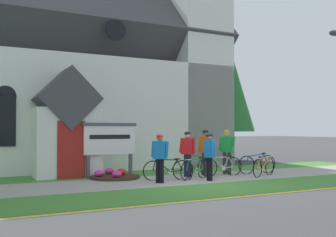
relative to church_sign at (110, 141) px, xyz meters
The scene contains 19 objects.
ground 2.60m from the church_sign, 10.66° to the left, with size 140.00×140.00×0.00m, color #3D3D3F.
sidewalk_slab 2.47m from the church_sign, 67.34° to the right, with size 32.00×2.76×0.01m, color #99968E.
grass_verge 4.75m from the church_sign, 79.95° to the right, with size 32.00×2.39×0.01m, color #427F33.
church_lawn 1.68m from the church_sign, 35.86° to the left, with size 24.00×2.19×0.01m, color #427F33.
curb_paint_stripe 6.04m from the church_sign, 82.24° to the right, with size 28.00×0.16×0.01m, color yellow.
church_building 7.47m from the church_sign, 80.63° to the left, with size 12.94×12.24×13.34m.
church_sign is the anchor object (origin of this frame).
flower_bed 1.39m from the church_sign, 92.71° to the right, with size 1.82×1.82×0.34m.
bicycle_red 4.39m from the church_sign, 22.97° to the right, with size 1.80×0.21×0.79m.
bicycle_green 2.62m from the church_sign, 51.76° to the right, with size 1.74×0.46×0.79m.
bicycle_orange 6.04m from the church_sign, 15.69° to the right, with size 1.77×0.18×0.85m.
bicycle_yellow 3.42m from the church_sign, 40.04° to the right, with size 1.58×0.69×0.80m.
bicycle_blue 5.95m from the church_sign, 25.22° to the right, with size 1.58×0.69×0.80m.
cyclist_in_yellow_jersey 2.67m from the church_sign, 69.82° to the right, with size 0.44×0.65×1.63m.
cyclist_in_white_jersey 3.73m from the church_sign, 18.57° to the right, with size 0.36×0.80×1.78m.
cyclist_in_green_jersey 4.65m from the church_sign, 16.39° to the right, with size 0.42×0.76×1.77m.
cyclist_in_red_jersey 2.96m from the church_sign, 27.37° to the right, with size 0.44×0.68×1.71m.
cyclist_in_blue_jersey 3.87m from the church_sign, 45.61° to the right, with size 0.28×0.73×1.65m.
roadside_conifer 10.11m from the church_sign, 28.93° to the left, with size 3.69×3.69×8.15m.
Camera 1 is at (-7.00, -10.85, 1.79)m, focal length 42.52 mm.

